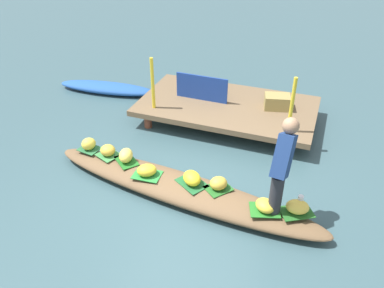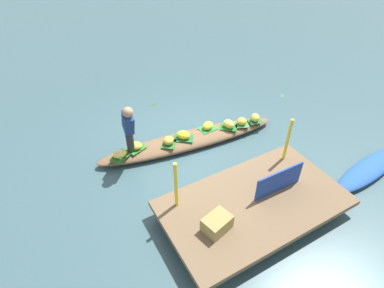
{
  "view_description": "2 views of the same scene",
  "coord_description": "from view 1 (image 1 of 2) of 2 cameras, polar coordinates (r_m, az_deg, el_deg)",
  "views": [
    {
      "loc": [
        1.65,
        -3.97,
        3.63
      ],
      "look_at": [
        -0.03,
        0.56,
        0.52
      ],
      "focal_mm": 36.66,
      "sensor_mm": 36.0,
      "label": 1
    },
    {
      "loc": [
        2.71,
        4.89,
        4.49
      ],
      "look_at": [
        0.22,
        0.49,
        0.43
      ],
      "focal_mm": 29.2,
      "sensor_mm": 36.0,
      "label": 2
    }
  ],
  "objects": [
    {
      "name": "leaf_mat_5",
      "position": [
        5.94,
        -9.51,
        -2.43
      ],
      "size": [
        0.47,
        0.45,
        0.01
      ],
      "primitive_type": "cube",
      "rotation": [
        0.0,
        0.0,
        2.46
      ],
      "color": "#1D611F",
      "rests_on": "vendor_boat"
    },
    {
      "name": "leaf_mat_2",
      "position": [
        5.1,
        10.52,
        -9.4
      ],
      "size": [
        0.45,
        0.39,
        0.01
      ],
      "primitive_type": "cube",
      "rotation": [
        0.0,
        0.0,
        0.31
      ],
      "color": "#236C22",
      "rests_on": "vendor_boat"
    },
    {
      "name": "leaf_mat_0",
      "position": [
        5.36,
        3.84,
        -6.44
      ],
      "size": [
        0.43,
        0.44,
        0.01
      ],
      "primitive_type": "cube",
      "rotation": [
        0.0,
        0.0,
        0.9
      ],
      "color": "#225F21",
      "rests_on": "vendor_boat"
    },
    {
      "name": "leaf_mat_6",
      "position": [
        6.13,
        -12.07,
        -1.55
      ],
      "size": [
        0.41,
        0.39,
        0.01
      ],
      "primitive_type": "cube",
      "rotation": [
        0.0,
        0.0,
        2.75
      ],
      "color": "#3A8043",
      "rests_on": "vendor_boat"
    },
    {
      "name": "produce_crate",
      "position": [
        7.2,
        12.27,
        6.03
      ],
      "size": [
        0.5,
        0.42,
        0.25
      ],
      "primitive_type": "cube",
      "rotation": [
        0.0,
        0.0,
        0.24
      ],
      "color": "olive",
      "rests_on": "dock_platform"
    },
    {
      "name": "banana_bunch_6",
      "position": [
        6.08,
        -12.16,
        -0.89
      ],
      "size": [
        0.28,
        0.28,
        0.17
      ],
      "primitive_type": "ellipsoid",
      "rotation": [
        0.0,
        0.0,
        6.0
      ],
      "color": "gold",
      "rests_on": "vendor_boat"
    },
    {
      "name": "leaf_mat_7",
      "position": [
        5.16,
        14.96,
        -9.55
      ],
      "size": [
        0.49,
        0.44,
        0.01
      ],
      "primitive_type": "cube",
      "rotation": [
        0.0,
        0.0,
        0.54
      ],
      "color": "#20581F",
      "rests_on": "vendor_boat"
    },
    {
      "name": "banana_bunch_1",
      "position": [
        6.29,
        -14.81,
        0.02
      ],
      "size": [
        0.28,
        0.29,
        0.19
      ],
      "primitive_type": "ellipsoid",
      "rotation": [
        0.0,
        0.0,
        4.25
      ],
      "color": "yellow",
      "rests_on": "vendor_boat"
    },
    {
      "name": "railing_post_east",
      "position": [
        6.35,
        14.32,
        5.47
      ],
      "size": [
        0.06,
        0.06,
        0.94
      ],
      "primitive_type": "cylinder",
      "color": "gold",
      "rests_on": "dock_platform"
    },
    {
      "name": "water_bottle",
      "position": [
        5.13,
        15.42,
        -8.29
      ],
      "size": [
        0.07,
        0.07,
        0.23
      ],
      "primitive_type": "cylinder",
      "color": "white",
      "rests_on": "vendor_boat"
    },
    {
      "name": "railing_post_west",
      "position": [
        6.94,
        -5.74,
        8.76
      ],
      "size": [
        0.06,
        0.06,
        0.94
      ],
      "primitive_type": "cylinder",
      "color": "gold",
      "rests_on": "dock_platform"
    },
    {
      "name": "banana_bunch_0",
      "position": [
        5.3,
        3.88,
        -5.72
      ],
      "size": [
        0.32,
        0.32,
        0.18
      ],
      "primitive_type": "ellipsoid",
      "rotation": [
        0.0,
        0.0,
        0.71
      ],
      "color": "gold",
      "rests_on": "vendor_boat"
    },
    {
      "name": "banana_bunch_7",
      "position": [
        5.1,
        15.09,
        -8.82
      ],
      "size": [
        0.32,
        0.26,
        0.18
      ],
      "primitive_type": "ellipsoid",
      "rotation": [
        0.0,
        0.0,
        0.17
      ],
      "color": "#F6CF4D",
      "rests_on": "vendor_boat"
    },
    {
      "name": "banana_bunch_5",
      "position": [
        5.89,
        -9.6,
        -1.65
      ],
      "size": [
        0.27,
        0.32,
        0.2
      ],
      "primitive_type": "ellipsoid",
      "rotation": [
        0.0,
        0.0,
        1.87
      ],
      "color": "#EDCF52",
      "rests_on": "vendor_boat"
    },
    {
      "name": "banana_bunch_2",
      "position": [
        5.06,
        10.61,
        -8.78
      ],
      "size": [
        0.35,
        0.34,
        0.15
      ],
      "primitive_type": "ellipsoid",
      "rotation": [
        0.0,
        0.0,
        2.46
      ],
      "color": "gold",
      "rests_on": "vendor_boat"
    },
    {
      "name": "dock_platform",
      "position": [
        7.29,
        5.11,
        5.46
      ],
      "size": [
        3.2,
        1.8,
        0.36
      ],
      "color": "brown",
      "rests_on": "ground"
    },
    {
      "name": "canal_water",
      "position": [
        5.63,
        -1.7,
        -7.43
      ],
      "size": [
        40.0,
        40.0,
        0.0
      ],
      "primitive_type": "plane",
      "color": "#355157",
      "rests_on": "ground"
    },
    {
      "name": "vendor_boat",
      "position": [
        5.55,
        -1.72,
        -6.47
      ],
      "size": [
        4.26,
        1.15,
        0.24
      ],
      "primitive_type": "ellipsoid",
      "rotation": [
        0.0,
        0.0,
        -0.11
      ],
      "color": "brown",
      "rests_on": "ground"
    },
    {
      "name": "banana_bunch_3",
      "position": [
        5.57,
        -6.6,
        -3.82
      ],
      "size": [
        0.35,
        0.33,
        0.16
      ],
      "primitive_type": "ellipsoid",
      "rotation": [
        0.0,
        0.0,
        3.66
      ],
      "color": "gold",
      "rests_on": "vendor_boat"
    },
    {
      "name": "leaf_mat_1",
      "position": [
        6.34,
        -14.69,
        -0.69
      ],
      "size": [
        0.35,
        0.3,
        0.01
      ],
      "primitive_type": "cube",
      "rotation": [
        0.0,
        0.0,
        2.99
      ],
      "color": "#276237",
      "rests_on": "vendor_boat"
    },
    {
      "name": "banana_bunch_4",
      "position": [
        5.38,
        -0.02,
        -4.98
      ],
      "size": [
        0.37,
        0.38,
        0.18
      ],
      "primitive_type": "ellipsoid",
      "rotation": [
        0.0,
        0.0,
        2.33
      ],
      "color": "yellow",
      "rests_on": "vendor_boat"
    },
    {
      "name": "leaf_mat_4",
      "position": [
        5.43,
        -0.02,
        -5.71
      ],
      "size": [
        0.52,
        0.47,
        0.01
      ],
      "primitive_type": "cube",
      "rotation": [
        0.0,
        0.0,
        2.59
      ],
      "color": "#1E5B2D",
      "rests_on": "vendor_boat"
    },
    {
      "name": "leaf_mat_3",
      "position": [
        5.62,
        -6.55,
        -4.48
      ],
      "size": [
        0.41,
        0.31,
        0.01
      ],
      "primitive_type": "cube",
      "rotation": [
        0.0,
        0.0,
        0.06
      ],
      "color": "#298436",
      "rests_on": "vendor_boat"
    },
    {
      "name": "moored_boat",
      "position": [
        8.68,
        -12.22,
        7.98
      ],
      "size": [
        2.21,
        0.74,
        0.2
      ],
      "primitive_type": "ellipsoid",
      "rotation": [
        0.0,
        0.0,
        0.11
      ],
      "color": "#24529D",
      "rests_on": "ground"
    },
    {
      "name": "market_banner",
      "position": [
        7.3,
        1.41,
        8.16
      ],
      "size": [
        0.99,
        0.05,
        0.48
      ],
      "primitive_type": "cube",
      "rotation": [
        0.0,
        0.0,
        -0.02
      ],
      "color": "navy",
      "rests_on": "dock_platform"
    },
    {
      "name": "vendor_person",
      "position": [
        4.76,
        13.03,
        -2.64
      ],
      "size": [
        0.23,
        0.49,
        1.21
      ],
      "color": "#28282D",
      "rests_on": "vendor_boat"
    }
  ]
}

